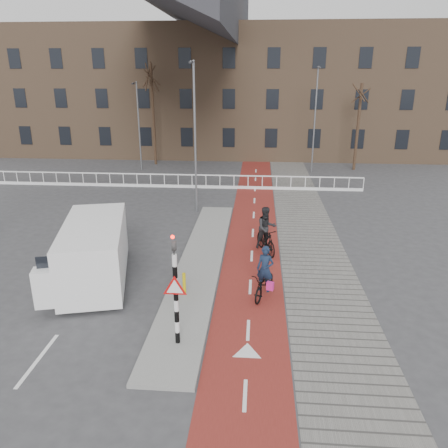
{
  "coord_description": "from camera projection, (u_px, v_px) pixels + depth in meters",
  "views": [
    {
      "loc": [
        1.68,
        -13.12,
        7.83
      ],
      "look_at": [
        0.24,
        5.0,
        1.5
      ],
      "focal_mm": 35.0,
      "sensor_mm": 36.0,
      "label": 1
    }
  ],
  "objects": [
    {
      "name": "curb_island",
      "position": [
        200.0,
        262.0,
        18.85
      ],
      "size": [
        1.8,
        16.0,
        0.12
      ],
      "primitive_type": "cube",
      "color": "gray",
      "rests_on": "ground"
    },
    {
      "name": "cyclist_near",
      "position": [
        265.0,
        280.0,
        15.9
      ],
      "size": [
        1.25,
        2.0,
        1.96
      ],
      "rotation": [
        0.0,
        0.0,
        -0.34
      ],
      "color": "black",
      "rests_on": "bike_lane"
    },
    {
      "name": "streetlight_left",
      "position": [
        139.0,
        127.0,
        35.95
      ],
      "size": [
        0.12,
        0.12,
        7.14
      ],
      "primitive_type": "cylinder",
      "color": "slate",
      "rests_on": "ground"
    },
    {
      "name": "townhouse_row",
      "position": [
        213.0,
        73.0,
        42.84
      ],
      "size": [
        46.0,
        10.0,
        15.9
      ],
      "color": "#7F6047",
      "rests_on": "ground"
    },
    {
      "name": "sidewalk",
      "position": [
        304.0,
        222.0,
        24.14
      ],
      "size": [
        3.0,
        60.0,
        0.01
      ],
      "primitive_type": "cube",
      "color": "slate",
      "rests_on": "ground"
    },
    {
      "name": "railing",
      "position": [
        165.0,
        183.0,
        31.33
      ],
      "size": [
        28.0,
        0.1,
        0.99
      ],
      "color": "silver",
      "rests_on": "ground"
    },
    {
      "name": "ground",
      "position": [
        206.0,
        312.0,
        15.05
      ],
      "size": [
        120.0,
        120.0,
        0.0
      ],
      "primitive_type": "plane",
      "color": "#38383A",
      "rests_on": "ground"
    },
    {
      "name": "bollard",
      "position": [
        184.0,
        283.0,
        15.96
      ],
      "size": [
        0.12,
        0.12,
        0.81
      ],
      "primitive_type": "cylinder",
      "color": "#D5B90B",
      "rests_on": "curb_island"
    },
    {
      "name": "tree_mid",
      "position": [
        153.0,
        115.0,
        37.96
      ],
      "size": [
        0.23,
        0.23,
        8.57
      ],
      "primitive_type": "cylinder",
      "color": "#2F1F14",
      "rests_on": "ground"
    },
    {
      "name": "van",
      "position": [
        95.0,
        251.0,
        16.96
      ],
      "size": [
        3.49,
        5.87,
        2.36
      ],
      "rotation": [
        0.0,
        0.0,
        0.25
      ],
      "color": "white",
      "rests_on": "ground"
    },
    {
      "name": "streetlight_right",
      "position": [
        315.0,
        121.0,
        34.97
      ],
      "size": [
        0.12,
        0.12,
        8.29
      ],
      "primitive_type": "cylinder",
      "color": "slate",
      "rests_on": "ground"
    },
    {
      "name": "traffic_signal",
      "position": [
        175.0,
        287.0,
        12.54
      ],
      "size": [
        0.8,
        0.8,
        3.68
      ],
      "color": "black",
      "rests_on": "curb_island"
    },
    {
      "name": "streetlight_near",
      "position": [
        195.0,
        140.0,
        24.6
      ],
      "size": [
        0.12,
        0.12,
        8.46
      ],
      "primitive_type": "cylinder",
      "color": "slate",
      "rests_on": "ground"
    },
    {
      "name": "tree_right",
      "position": [
        358.0,
        128.0,
        36.01
      ],
      "size": [
        0.24,
        0.24,
        7.02
      ],
      "primitive_type": "cylinder",
      "color": "#2F1F14",
      "rests_on": "ground"
    },
    {
      "name": "cyclist_far",
      "position": [
        266.0,
        234.0,
        19.73
      ],
      "size": [
        1.3,
        2.12,
        2.17
      ],
      "rotation": [
        0.0,
        0.0,
        0.38
      ],
      "color": "black",
      "rests_on": "bike_lane"
    },
    {
      "name": "bike_lane",
      "position": [
        253.0,
        221.0,
        24.35
      ],
      "size": [
        2.5,
        60.0,
        0.01
      ],
      "primitive_type": "cube",
      "color": "maroon",
      "rests_on": "ground"
    }
  ]
}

